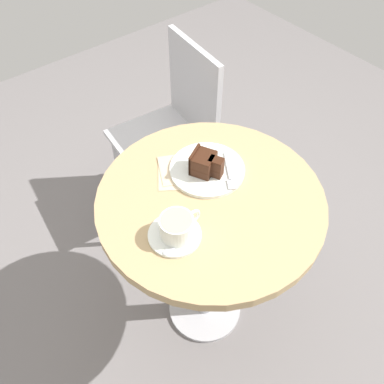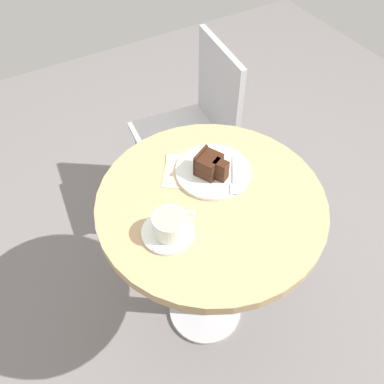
{
  "view_description": "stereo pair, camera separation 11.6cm",
  "coord_description": "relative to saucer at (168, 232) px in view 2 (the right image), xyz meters",
  "views": [
    {
      "loc": [
        -0.52,
        -0.56,
        1.67
      ],
      "look_at": [
        -0.05,
        0.02,
        0.79
      ],
      "focal_mm": 38.0,
      "sensor_mm": 36.0,
      "label": 1
    },
    {
      "loc": [
        -0.43,
        -0.63,
        1.67
      ],
      "look_at": [
        -0.05,
        0.02,
        0.79
      ],
      "focal_mm": 38.0,
      "sensor_mm": 36.0,
      "label": 2
    }
  ],
  "objects": [
    {
      "name": "cake_slice",
      "position": [
        0.21,
        0.13,
        0.04
      ],
      "size": [
        0.09,
        0.11,
        0.07
      ],
      "rotation": [
        0.0,
        0.0,
        5.19
      ],
      "color": "#422619",
      "rests_on": "cake_plate"
    },
    {
      "name": "teaspoon",
      "position": [
        -0.03,
        -0.04,
        0.01
      ],
      "size": [
        0.1,
        0.02,
        0.0
      ],
      "rotation": [
        0.0,
        0.0,
        3.01
      ],
      "color": "#B7B7BC",
      "rests_on": "saucer"
    },
    {
      "name": "ground_plane",
      "position": [
        0.17,
        0.04,
        -0.76
      ],
      "size": [
        4.4,
        4.4,
        0.01
      ],
      "primitive_type": "cube",
      "color": "slate",
      "rests_on": "ground"
    },
    {
      "name": "napkin",
      "position": [
        0.16,
        0.18,
        -0.0
      ],
      "size": [
        0.2,
        0.2,
        0.0
      ],
      "rotation": [
        0.0,
        0.0,
        0.95
      ],
      "color": "beige",
      "rests_on": "cafe_table"
    },
    {
      "name": "fork",
      "position": [
        0.26,
        0.07,
        0.01
      ],
      "size": [
        0.1,
        0.14,
        0.0
      ],
      "rotation": [
        0.0,
        0.0,
        4.13
      ],
      "color": "#B7B7BC",
      "rests_on": "cake_plate"
    },
    {
      "name": "cafe_chair",
      "position": [
        0.45,
        0.6,
        -0.24
      ],
      "size": [
        0.42,
        0.42,
        0.86
      ],
      "rotation": [
        0.0,
        0.0,
        4.6
      ],
      "color": "#BCBCC1",
      "rests_on": "ground"
    },
    {
      "name": "cafe_table",
      "position": [
        0.17,
        0.04,
        -0.14
      ],
      "size": [
        0.68,
        0.68,
        0.75
      ],
      "color": "tan",
      "rests_on": "ground"
    },
    {
      "name": "cake_plate",
      "position": [
        0.23,
        0.13,
        0.0
      ],
      "size": [
        0.23,
        0.23,
        0.01
      ],
      "color": "silver",
      "rests_on": "cafe_table"
    },
    {
      "name": "coffee_cup",
      "position": [
        0.01,
        -0.01,
        0.04
      ],
      "size": [
        0.13,
        0.09,
        0.07
      ],
      "color": "silver",
      "rests_on": "saucer"
    },
    {
      "name": "saucer",
      "position": [
        0.0,
        0.0,
        0.0
      ],
      "size": [
        0.15,
        0.15,
        0.01
      ],
      "color": "silver",
      "rests_on": "cafe_table"
    }
  ]
}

